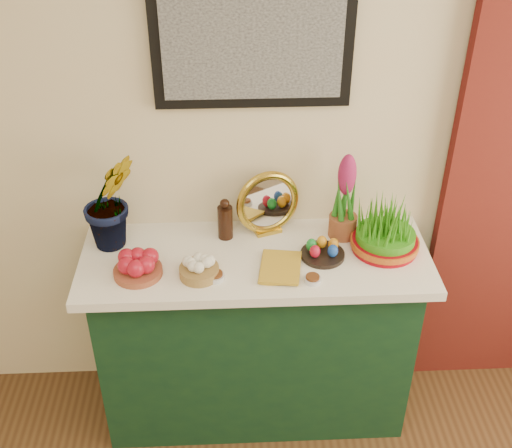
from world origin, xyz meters
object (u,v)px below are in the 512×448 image
at_px(sideboard, 255,339).
at_px(wheatgrass_sabzeh, 386,229).
at_px(book, 260,266).
at_px(hyacinth_green, 108,186).
at_px(mirror, 268,204).

xyz_separation_m(sideboard, wheatgrass_sabzeh, (0.52, 0.01, 0.56)).
distance_m(book, wheatgrass_sabzeh, 0.53).
bearing_deg(hyacinth_green, wheatgrass_sabzeh, -31.70).
xyz_separation_m(mirror, book, (-0.04, -0.26, -0.12)).
bearing_deg(hyacinth_green, sideboard, -37.27).
height_order(book, wheatgrass_sabzeh, wheatgrass_sabzeh).
height_order(hyacinth_green, mirror, hyacinth_green).
bearing_deg(mirror, hyacinth_green, -174.23).
relative_size(mirror, book, 1.36).
bearing_deg(wheatgrass_sabzeh, book, -168.15).
xyz_separation_m(hyacinth_green, mirror, (0.63, 0.06, -0.14)).
xyz_separation_m(book, wheatgrass_sabzeh, (0.51, 0.11, 0.08)).
bearing_deg(mirror, sideboard, -109.44).
bearing_deg(sideboard, wheatgrass_sabzeh, 1.28).
height_order(sideboard, hyacinth_green, hyacinth_green).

